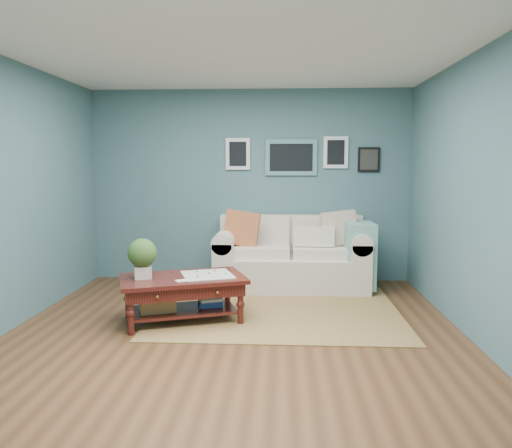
{
  "coord_description": "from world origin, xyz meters",
  "views": [
    {
      "loc": [
        0.46,
        -4.59,
        1.65
      ],
      "look_at": [
        0.17,
        1.0,
        0.98
      ],
      "focal_mm": 35.0,
      "sensor_mm": 36.0,
      "label": 1
    }
  ],
  "objects": [
    {
      "name": "room_shell",
      "position": [
        0.02,
        0.06,
        1.36
      ],
      "size": [
        5.0,
        5.02,
        2.7
      ],
      "color": "brown",
      "rests_on": "ground"
    },
    {
      "name": "area_rug",
      "position": [
        0.41,
        0.9,
        0.01
      ],
      "size": [
        2.72,
        2.18,
        0.01
      ],
      "primitive_type": "cube",
      "color": "brown",
      "rests_on": "ground"
    },
    {
      "name": "loveseat",
      "position": [
        0.67,
        2.03,
        0.43
      ],
      "size": [
        2.07,
        0.94,
        1.06
      ],
      "color": "#F4E4D0",
      "rests_on": "ground"
    },
    {
      "name": "coffee_table",
      "position": [
        -0.65,
        0.48,
        0.4
      ],
      "size": [
        1.45,
        1.13,
        0.89
      ],
      "rotation": [
        0.0,
        0.0,
        0.34
      ],
      "color": "black",
      "rests_on": "ground"
    }
  ]
}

